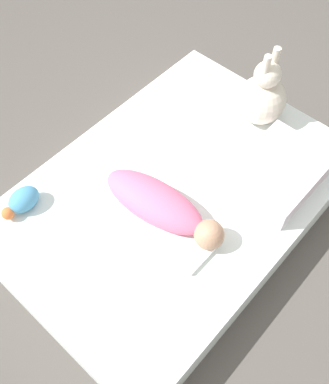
{
  "coord_description": "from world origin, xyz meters",
  "views": [
    {
      "loc": [
        0.8,
        0.67,
        1.72
      ],
      "look_at": [
        0.06,
        0.0,
        0.22
      ],
      "focal_mm": 42.0,
      "sensor_mm": 36.0,
      "label": 1
    }
  ],
  "objects_px": {
    "swaddled_baby": "(161,206)",
    "pillow": "(279,172)",
    "bunny_plush": "(262,96)",
    "turtle_plush": "(22,201)"
  },
  "relations": [
    {
      "from": "turtle_plush",
      "to": "bunny_plush",
      "type": "bearing_deg",
      "value": 158.22
    },
    {
      "from": "swaddled_baby",
      "to": "turtle_plush",
      "type": "distance_m",
      "value": 0.56
    },
    {
      "from": "pillow",
      "to": "bunny_plush",
      "type": "distance_m",
      "value": 0.37
    },
    {
      "from": "pillow",
      "to": "bunny_plush",
      "type": "height_order",
      "value": "bunny_plush"
    },
    {
      "from": "swaddled_baby",
      "to": "pillow",
      "type": "xyz_separation_m",
      "value": [
        -0.45,
        0.25,
        -0.01
      ]
    },
    {
      "from": "turtle_plush",
      "to": "swaddled_baby",
      "type": "bearing_deg",
      "value": 128.56
    },
    {
      "from": "swaddled_baby",
      "to": "bunny_plush",
      "type": "bearing_deg",
      "value": 85.1
    },
    {
      "from": "pillow",
      "to": "turtle_plush",
      "type": "bearing_deg",
      "value": -40.66
    },
    {
      "from": "swaddled_baby",
      "to": "pillow",
      "type": "relative_size",
      "value": 1.4
    },
    {
      "from": "swaddled_baby",
      "to": "pillow",
      "type": "distance_m",
      "value": 0.51
    }
  ]
}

